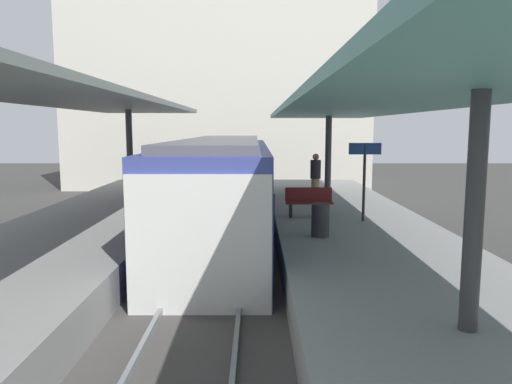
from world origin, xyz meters
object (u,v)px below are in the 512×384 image
platform_bench (311,201)px  platform_sign (367,164)px  commuter_train (225,189)px  passenger_near_bench (317,178)px  litter_bin (322,220)px

platform_bench → platform_sign: size_ratio=0.63×
commuter_train → passenger_near_bench: bearing=26.4°
platform_bench → platform_sign: platform_sign is taller
commuter_train → passenger_near_bench: size_ratio=7.47×
commuter_train → platform_bench: commuter_train is taller
platform_bench → passenger_near_bench: passenger_near_bench is taller
commuter_train → platform_bench: 2.74m
platform_sign → passenger_near_bench: bearing=108.0°
platform_sign → litter_bin: 2.76m
platform_bench → commuter_train: bearing=163.2°
platform_sign → passenger_near_bench: 3.30m
platform_sign → litter_bin: size_ratio=2.76×
commuter_train → litter_bin: (2.60, -3.52, -0.33)m
litter_bin → passenger_near_bench: size_ratio=0.46×
platform_sign → passenger_near_bench: (-1.00, 3.06, -0.71)m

